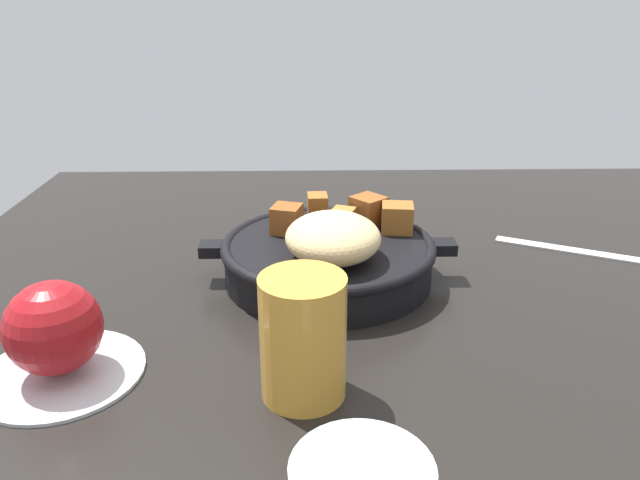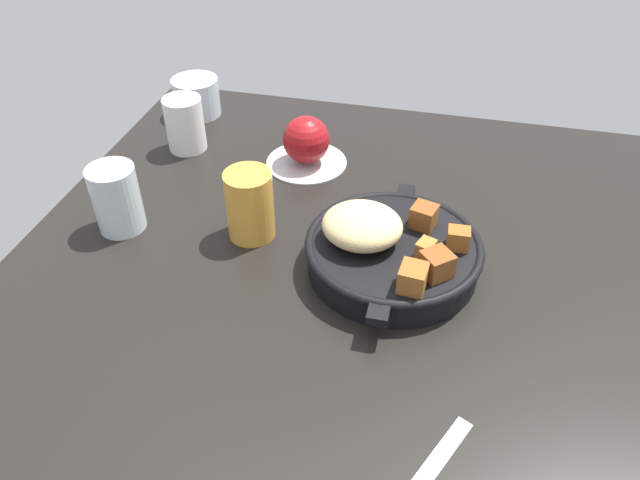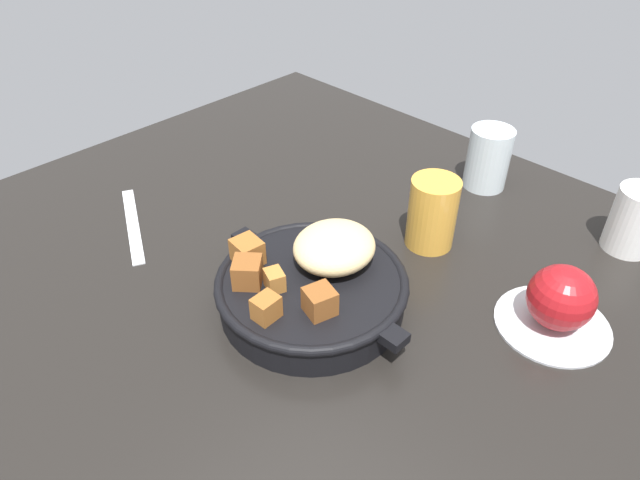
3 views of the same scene
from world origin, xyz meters
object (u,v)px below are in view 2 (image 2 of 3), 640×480
(cast_iron_skillet, at_px, (390,249))
(water_glass_tall, at_px, (117,199))
(red_apple, at_px, (306,140))
(white_creamer_pitcher, at_px, (185,124))
(water_glass_short, at_px, (196,97))
(juice_glass_amber, at_px, (250,205))

(cast_iron_skillet, xyz_separation_m, water_glass_tall, (0.00, 0.37, 0.02))
(red_apple, xyz_separation_m, white_creamer_pitcher, (0.00, 0.20, 0.00))
(water_glass_short, bearing_deg, white_creamer_pitcher, -165.65)
(white_creamer_pitcher, bearing_deg, red_apple, -90.21)
(cast_iron_skillet, relative_size, white_creamer_pitcher, 3.00)
(water_glass_short, height_order, water_glass_tall, water_glass_tall)
(red_apple, bearing_deg, water_glass_tall, 136.54)
(cast_iron_skillet, bearing_deg, juice_glass_amber, 82.12)
(red_apple, bearing_deg, water_glass_short, 63.14)
(juice_glass_amber, height_order, water_glass_tall, juice_glass_amber)
(white_creamer_pitcher, xyz_separation_m, water_glass_short, (0.12, 0.03, -0.01))
(red_apple, relative_size, water_glass_tall, 0.79)
(water_glass_short, bearing_deg, cast_iron_skillet, -130.24)
(cast_iron_skillet, height_order, red_apple, cast_iron_skillet)
(water_glass_tall, bearing_deg, juice_glass_amber, -81.61)
(white_creamer_pitcher, relative_size, juice_glass_amber, 0.92)
(red_apple, distance_m, juice_glass_amber, 0.19)
(cast_iron_skillet, height_order, water_glass_short, cast_iron_skillet)
(red_apple, bearing_deg, juice_glass_amber, 171.90)
(water_glass_short, distance_m, water_glass_tall, 0.34)
(red_apple, xyz_separation_m, water_glass_short, (0.12, 0.23, -0.01))
(cast_iron_skillet, height_order, white_creamer_pitcher, white_creamer_pitcher)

